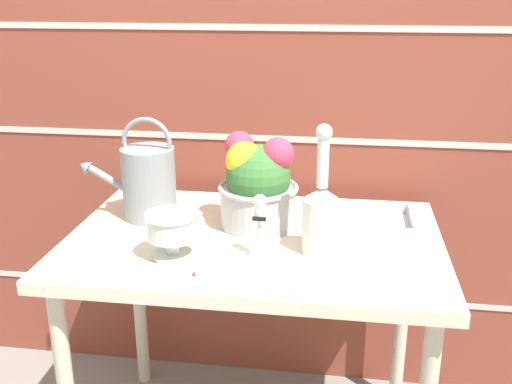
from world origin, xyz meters
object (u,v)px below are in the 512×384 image
Objects in this scene: wire_tray at (372,223)px; flower_planter at (258,185)px; crystal_pedestal_bowl at (172,229)px; glass_decanter at (321,213)px; figurine_vase at (260,232)px; watering_can at (148,181)px.

flower_planter is at bearing -172.94° from wire_tray.
crystal_pedestal_bowl is 0.59m from wire_tray.
flower_planter is (0.19, 0.24, 0.05)m from crystal_pedestal_bowl.
crystal_pedestal_bowl is at bearing -167.30° from glass_decanter.
crystal_pedestal_bowl is at bearing -171.24° from figurine_vase.
figurine_vase is 0.74× the size of wire_tray.
crystal_pedestal_bowl is 0.41× the size of glass_decanter.
glass_decanter is at bearing 12.70° from crystal_pedestal_bowl.
wire_tray is (0.30, 0.25, -0.06)m from figurine_vase.
crystal_pedestal_bowl reaches higher than wire_tray.
glass_decanter reaches higher than watering_can.
crystal_pedestal_bowl is 0.51× the size of flower_planter.
watering_can is 1.13× the size of flower_planter.
flower_planter is 0.35m from wire_tray.
wire_tray is at bearing 7.06° from flower_planter.
flower_planter reaches higher than figurine_vase.
wire_tray is (0.14, 0.20, -0.10)m from glass_decanter.
figurine_vase reaches higher than wire_tray.
flower_planter is at bearing -3.63° from watering_can.
flower_planter is 1.18× the size of wire_tray.
watering_can is 0.31m from crystal_pedestal_bowl.
wire_tray is at bearing 28.80° from crystal_pedestal_bowl.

